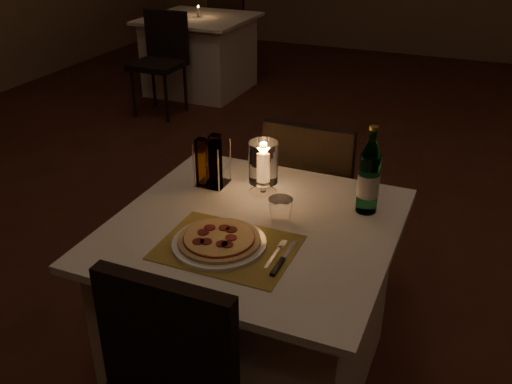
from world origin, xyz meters
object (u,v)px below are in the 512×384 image
at_px(plate, 219,243).
at_px(hurricane_candle, 263,164).
at_px(chair_far, 312,188).
at_px(main_table, 254,305).
at_px(tumbler, 280,210).
at_px(neighbor_table_left, 200,54).
at_px(pizza, 219,239).
at_px(water_bottle, 369,178).

xyz_separation_m(plate, hurricane_candle, (-0.01, 0.41, 0.12)).
bearing_deg(hurricane_candle, chair_far, 83.22).
bearing_deg(hurricane_candle, main_table, -75.86).
bearing_deg(tumbler, neighbor_table_left, 122.25).
relative_size(pizza, tumbler, 3.15).
distance_m(main_table, plate, 0.42).
distance_m(pizza, water_bottle, 0.60).
bearing_deg(plate, pizza, -160.80).
distance_m(main_table, hurricane_candle, 0.55).
bearing_deg(main_table, hurricane_candle, 104.14).
distance_m(main_table, pizza, 0.44).
relative_size(main_table, tumbler, 11.24).
height_order(main_table, pizza, pizza).
relative_size(chair_far, neighbor_table_left, 0.90).
xyz_separation_m(chair_far, pizza, (-0.05, -0.89, 0.22)).
relative_size(hurricane_candle, neighbor_table_left, 0.22).
distance_m(plate, water_bottle, 0.60).
bearing_deg(chair_far, water_bottle, -52.88).
distance_m(water_bottle, neighbor_table_left, 4.04).
height_order(pizza, water_bottle, water_bottle).
xyz_separation_m(water_bottle, neighbor_table_left, (-2.41, 3.20, -0.50)).
bearing_deg(chair_far, pizza, -93.21).
bearing_deg(plate, neighbor_table_left, 118.98).
height_order(plate, water_bottle, water_bottle).
distance_m(pizza, hurricane_candle, 0.42).
bearing_deg(neighbor_table_left, hurricane_candle, -58.13).
bearing_deg(pizza, tumbler, 61.54).
bearing_deg(pizza, plate, 19.20).
bearing_deg(hurricane_candle, pizza, -88.95).
xyz_separation_m(pizza, tumbler, (0.13, 0.24, 0.02)).
distance_m(chair_far, hurricane_candle, 0.58).
bearing_deg(neighbor_table_left, pizza, -61.02).
height_order(hurricane_candle, neighbor_table_left, hurricane_candle).
height_order(pizza, hurricane_candle, hurricane_candle).
relative_size(pizza, neighbor_table_left, 0.28).
distance_m(chair_far, tumbler, 0.70).
height_order(water_bottle, hurricane_candle, water_bottle).
distance_m(pizza, tumbler, 0.27).
xyz_separation_m(plate, water_bottle, (0.40, 0.43, 0.12)).
bearing_deg(main_table, neighbor_table_left, 120.84).
xyz_separation_m(main_table, plate, (-0.05, -0.18, 0.38)).
xyz_separation_m(chair_far, hurricane_candle, (-0.06, -0.49, 0.32)).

